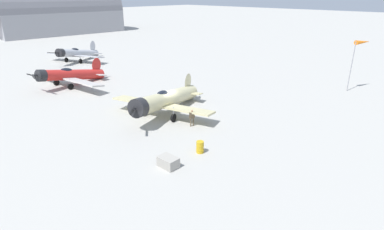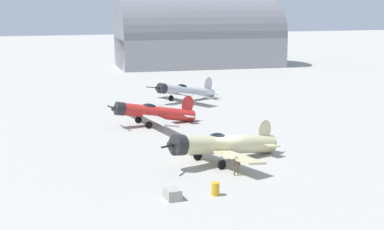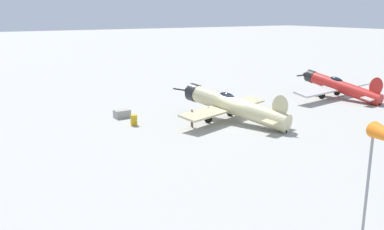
{
  "view_description": "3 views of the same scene",
  "coord_description": "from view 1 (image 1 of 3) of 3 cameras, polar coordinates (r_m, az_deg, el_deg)",
  "views": [
    {
      "loc": [
        -19.81,
        -22.97,
        11.66
      ],
      "look_at": [
        -0.79,
        -4.19,
        1.1
      ],
      "focal_mm": 29.33,
      "sensor_mm": 36.0,
      "label": 1
    },
    {
      "loc": [
        -17.59,
        -45.62,
        13.58
      ],
      "look_at": [
        0.97,
        13.03,
        1.6
      ],
      "focal_mm": 54.56,
      "sensor_mm": 36.0,
      "label": 2
    },
    {
      "loc": [
        29.06,
        -22.45,
        9.8
      ],
      "look_at": [
        -0.79,
        -4.19,
        1.1
      ],
      "focal_mm": 39.01,
      "sensor_mm": 36.0,
      "label": 3
    }
  ],
  "objects": [
    {
      "name": "distant_hangar",
      "position": [
        104.68,
        -23.07,
        16.45
      ],
      "size": [
        34.88,
        17.39,
        15.65
      ],
      "rotation": [
        0.0,
        0.0,
        3.09
      ],
      "color": "#939399",
      "rests_on": "ground_plane"
    },
    {
      "name": "equipment_crate",
      "position": [
        22.56,
        -4.35,
        -8.52
      ],
      "size": [
        1.02,
        1.47,
        0.75
      ],
      "rotation": [
        0.0,
        0.0,
        1.61
      ],
      "color": "#9E998E",
      "rests_on": "ground_plane"
    },
    {
      "name": "fuel_drum",
      "position": [
        24.32,
        1.47,
        -5.84
      ],
      "size": [
        0.62,
        0.62,
        0.94
      ],
      "color": "gold",
      "rests_on": "ground_plane"
    },
    {
      "name": "airplane_far_line",
      "position": [
        60.03,
        -20.16,
        10.48
      ],
      "size": [
        11.02,
        10.93,
        3.22
      ],
      "rotation": [
        0.0,
        0.0,
        3.55
      ],
      "color": "#B7BABF",
      "rests_on": "ground_plane"
    },
    {
      "name": "windsock_mast",
      "position": [
        43.83,
        28.52,
        11.28
      ],
      "size": [
        2.43,
        1.37,
        6.26
      ],
      "color": "gray",
      "rests_on": "ground_plane"
    },
    {
      "name": "ground_crew_mechanic",
      "position": [
        28.79,
        0.0,
        -0.24
      ],
      "size": [
        0.61,
        0.3,
        1.61
      ],
      "rotation": [
        0.0,
        0.0,
        4.52
      ],
      "color": "brown",
      "rests_on": "ground_plane"
    },
    {
      "name": "airplane_mid_apron",
      "position": [
        44.48,
        -21.32,
        6.78
      ],
      "size": [
        10.15,
        13.32,
        3.24
      ],
      "rotation": [
        0.0,
        0.0,
        3.29
      ],
      "color": "red",
      "rests_on": "ground_plane"
    },
    {
      "name": "airplane_foreground",
      "position": [
        31.56,
        -4.86,
        2.77
      ],
      "size": [
        11.87,
        10.9,
        3.22
      ],
      "rotation": [
        0.0,
        0.0,
        3.45
      ],
      "color": "beige",
      "rests_on": "ground_plane"
    },
    {
      "name": "ground_plane",
      "position": [
        32.5,
        -4.29,
        0.47
      ],
      "size": [
        400.0,
        400.0,
        0.0
      ],
      "primitive_type": "plane",
      "color": "#A8A59E"
    }
  ]
}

